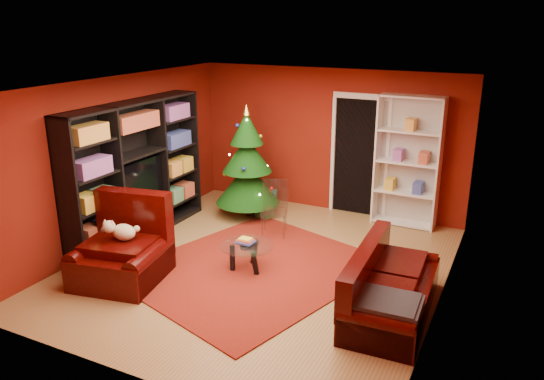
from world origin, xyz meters
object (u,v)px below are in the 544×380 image
at_px(sofa, 393,282).
at_px(acrylic_chair, 274,212).
at_px(gift_box_red, 259,199).
at_px(armchair, 120,249).
at_px(rug, 253,269).
at_px(media_unit, 136,172).
at_px(gift_box_teal, 268,199).
at_px(dog, 124,232).
at_px(coffee_table, 247,257).
at_px(christmas_tree, 247,163).
at_px(white_bookshelf, 408,162).
at_px(gift_box_green, 265,210).

relative_size(sofa, acrylic_chair, 2.32).
relative_size(gift_box_red, armchair, 0.20).
bearing_deg(rug, media_unit, 173.09).
distance_m(sofa, acrylic_chair, 2.79).
distance_m(gift_box_teal, dog, 3.53).
height_order(dog, coffee_table, dog).
relative_size(armchair, sofa, 0.62).
bearing_deg(christmas_tree, gift_box_teal, 75.34).
distance_m(armchair, dog, 0.24).
bearing_deg(rug, coffee_table, -141.33).
height_order(dog, acrylic_chair, dog).
relative_size(media_unit, gift_box_teal, 9.41).
distance_m(white_bookshelf, armchair, 4.85).
relative_size(media_unit, gift_box_red, 11.89).
height_order(white_bookshelf, armchair, white_bookshelf).
distance_m(white_bookshelf, acrylic_chair, 2.41).
bearing_deg(dog, armchair, -135.00).
relative_size(dog, sofa, 0.21).
xyz_separation_m(christmas_tree, gift_box_red, (-0.06, 0.55, -0.87)).
xyz_separation_m(gift_box_green, coffee_table, (0.71, -1.98, 0.07)).
xyz_separation_m(gift_box_green, acrylic_chair, (0.51, -0.69, 0.28)).
bearing_deg(gift_box_red, white_bookshelf, 5.31).
distance_m(christmas_tree, acrylic_chair, 1.21).
distance_m(christmas_tree, sofa, 3.90).
height_order(media_unit, acrylic_chair, media_unit).
bearing_deg(armchair, dog, 45.00).
relative_size(armchair, dog, 2.99).
xyz_separation_m(media_unit, gift_box_red, (1.05, 2.17, -0.99)).
height_order(armchair, acrylic_chair, armchair).
xyz_separation_m(gift_box_teal, armchair, (-0.49, -3.51, 0.31)).
distance_m(christmas_tree, coffee_table, 2.34).
height_order(rug, media_unit, media_unit).
bearing_deg(white_bookshelf, gift_box_red, -173.14).
height_order(gift_box_teal, sofa, sofa).
bearing_deg(gift_box_green, christmas_tree, -173.55).
distance_m(media_unit, christmas_tree, 1.97).
bearing_deg(christmas_tree, media_unit, -124.55).
distance_m(gift_box_teal, sofa, 4.09).
xyz_separation_m(gift_box_teal, gift_box_green, (0.19, -0.51, -0.02)).
bearing_deg(rug, gift_box_red, 115.54).
bearing_deg(armchair, gift_box_teal, 71.42).
relative_size(gift_box_green, armchair, 0.22).
bearing_deg(gift_box_teal, gift_box_green, -69.76).
relative_size(rug, acrylic_chair, 3.89).
bearing_deg(gift_box_teal, rug, -68.55).
bearing_deg(gift_box_teal, coffee_table, -70.13).
xyz_separation_m(gift_box_teal, sofa, (3.03, -2.73, 0.26)).
bearing_deg(acrylic_chair, sofa, -53.06).
xyz_separation_m(rug, dog, (-1.41, -1.01, 0.69)).
bearing_deg(gift_box_red, christmas_tree, -83.37).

